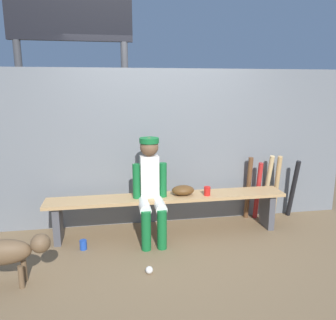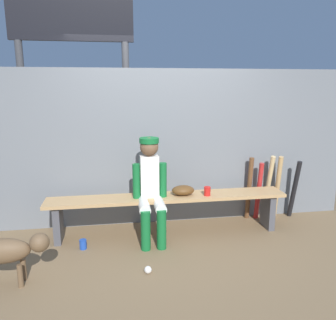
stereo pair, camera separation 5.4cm
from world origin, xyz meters
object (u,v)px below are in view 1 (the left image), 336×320
Objects in this scene: player_seated at (151,186)px; bat_wood_dark at (248,188)px; cup_on_bench at (207,191)px; scoreboard at (76,39)px; bat_wood_tan at (276,186)px; bat_aluminum_black at (293,189)px; baseball_glove at (183,190)px; baseball at (149,270)px; dugout_bench at (168,204)px; bat_aluminum_red at (258,191)px; dog at (9,252)px; bat_wood_natural at (267,186)px; cup_on_ground at (83,245)px.

bat_wood_dark is at bearing 17.01° from player_seated.
player_seated reaches higher than cup_on_bench.
cup_on_bench is 0.03× the size of scoreboard.
bat_aluminum_black is (0.23, -0.04, -0.03)m from bat_wood_tan.
baseball_glove is 3.78× the size of baseball.
baseball is at bearing -141.84° from bat_wood_dark.
bat_aluminum_black reaches higher than dugout_bench.
bat_wood_tan is 3.42m from scoreboard.
bat_wood_dark is 0.64m from bat_aluminum_black.
player_seated is 2.29m from scoreboard.
dugout_bench is at bearing 172.21° from cup_on_bench.
player_seated is 0.72m from cup_on_bench.
bat_aluminum_red is (0.13, -0.04, -0.03)m from bat_wood_dark.
bat_wood_dark is 3.05m from dog.
scoreboard is at bearing 110.94° from baseball.
bat_wood_natural is 1.07m from cup_on_bench.
dugout_bench reaches higher than cup_on_ground.
bat_aluminum_black reaches higher than bat_aluminum_red.
player_seated is at bearing -165.10° from bat_wood_natural.
bat_aluminum_red is at bearing -18.16° from scoreboard.
dugout_bench is 2.55m from scoreboard.
bat_wood_natural is 1.01× the size of bat_wood_tan.
baseball_glove reaches higher than cup_on_bench.
bat_wood_tan is (1.40, 0.30, -0.11)m from baseball_glove.
dugout_bench is at bearing 27.02° from player_seated.
baseball is 3.18m from scoreboard.
bat_aluminum_black is (1.63, 0.25, -0.14)m from baseball_glove.
baseball is at bearing -69.06° from scoreboard.
dugout_bench is 1.34m from bat_aluminum_red.
baseball_glove is 1.43m from bat_wood_tan.
baseball_glove is 0.30m from cup_on_bench.
baseball is (-1.52, -1.20, -0.40)m from bat_wood_dark.
bat_wood_dark is 0.96× the size of bat_wood_natural.
bat_aluminum_red is 0.28m from bat_wood_tan.
baseball_glove is at bearing 15.52° from player_seated.
cup_on_ground is (-1.21, -0.25, -0.50)m from baseball_glove.
dugout_bench is 3.49× the size of dog.
bat_wood_tan is (1.81, 0.41, -0.23)m from player_seated.
baseball_glove reaches higher than dugout_bench.
bat_aluminum_black is 2.47m from baseball.
bat_wood_tan reaches higher than dugout_bench.
baseball_glove is 1.32m from bat_wood_natural.
baseball is 1.32m from dog.
bat_aluminum_black is 2.91m from cup_on_ground.
dog is (-0.61, -0.61, 0.28)m from cup_on_ground.
scoreboard reaches higher than cup_on_bench.
bat_aluminum_red reaches higher than baseball_glove.
dugout_bench is at bearing -169.44° from bat_wood_tan.
scoreboard is at bearing 126.17° from player_seated.
scoreboard reaches higher than bat_wood_tan.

